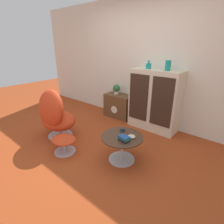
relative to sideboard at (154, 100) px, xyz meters
The scene contains 13 objects.
ground_plane 1.68m from the sideboard, 109.49° to the right, with size 12.00×12.00×0.00m, color #9E3D19.
wall_back 0.90m from the sideboard, 154.75° to the left, with size 6.40×0.06×2.60m.
sideboard is the anchor object (origin of this frame).
tv_console 0.98m from the sideboard, behind, with size 0.68×0.39×0.56m.
egg_chair 1.96m from the sideboard, 127.94° to the right, with size 0.73×0.67×0.97m.
ottoman 1.92m from the sideboard, 111.02° to the right, with size 0.42×0.36×0.28m.
coffee_table 1.36m from the sideboard, 82.45° to the right, with size 0.62×0.62×0.41m.
vase_leftmost 0.69m from the sideboard, behind, with size 0.11×0.11×0.16m.
vase_inner_left 0.73m from the sideboard, ahead, with size 0.10×0.10×0.18m.
potted_plant 1.01m from the sideboard, behind, with size 0.17×0.17×0.23m.
teacup 1.18m from the sideboard, 86.36° to the right, with size 0.12×0.12×0.05m.
book_stack 1.42m from the sideboard, 78.93° to the right, with size 0.17×0.13×0.07m.
bowl 1.29m from the sideboard, 76.45° to the right, with size 0.11×0.11×0.04m.
Camera 1 is at (2.04, -1.65, 1.68)m, focal length 28.00 mm.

